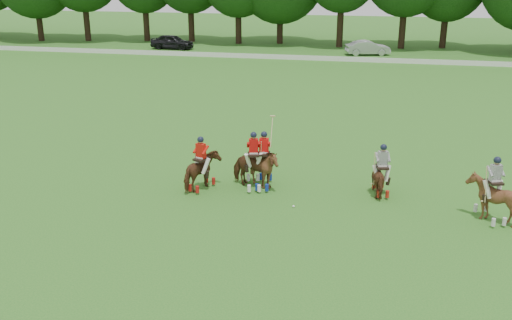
% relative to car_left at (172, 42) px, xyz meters
% --- Properties ---
extents(ground, '(180.00, 180.00, 0.00)m').
position_rel_car_left_xyz_m(ground, '(17.52, -42.50, -0.78)').
color(ground, '#22641C').
rests_on(ground, ground).
extents(boundary_rail, '(120.00, 0.10, 0.44)m').
position_rel_car_left_xyz_m(boundary_rail, '(17.52, -4.50, -0.56)').
color(boundary_rail, white).
rests_on(boundary_rail, ground).
extents(car_left, '(4.66, 2.04, 1.56)m').
position_rel_car_left_xyz_m(car_left, '(0.00, 0.00, 0.00)').
color(car_left, black).
rests_on(car_left, ground).
extents(car_mid, '(4.64, 2.65, 1.45)m').
position_rel_car_left_xyz_m(car_mid, '(20.72, 0.00, -0.06)').
color(car_mid, '#AFAEB4').
rests_on(car_mid, ground).
extents(polo_red_a, '(1.35, 1.94, 2.22)m').
position_rel_car_left_xyz_m(polo_red_a, '(15.24, -38.34, 0.01)').
color(polo_red_a, '#442512').
rests_on(polo_red_a, ground).
extents(polo_red_b, '(1.94, 1.77, 2.36)m').
position_rel_car_left_xyz_m(polo_red_b, '(17.25, -37.75, 0.07)').
color(polo_red_b, '#442512').
rests_on(polo_red_b, ground).
extents(polo_red_c, '(1.44, 1.59, 2.89)m').
position_rel_car_left_xyz_m(polo_red_c, '(17.63, -37.56, 0.07)').
color(polo_red_c, '#442512').
rests_on(polo_red_c, ground).
extents(polo_stripe_a, '(1.04, 1.70, 2.08)m').
position_rel_car_left_xyz_m(polo_stripe_a, '(22.29, -37.39, -0.05)').
color(polo_stripe_a, '#442512').
rests_on(polo_stripe_a, ground).
extents(polo_stripe_b, '(1.80, 1.90, 2.38)m').
position_rel_car_left_xyz_m(polo_stripe_b, '(26.10, -39.03, 0.08)').
color(polo_stripe_b, '#442512').
rests_on(polo_stripe_b, ground).
extents(polo_ball, '(0.09, 0.09, 0.09)m').
position_rel_car_left_xyz_m(polo_ball, '(19.14, -39.38, -0.74)').
color(polo_ball, white).
rests_on(polo_ball, ground).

